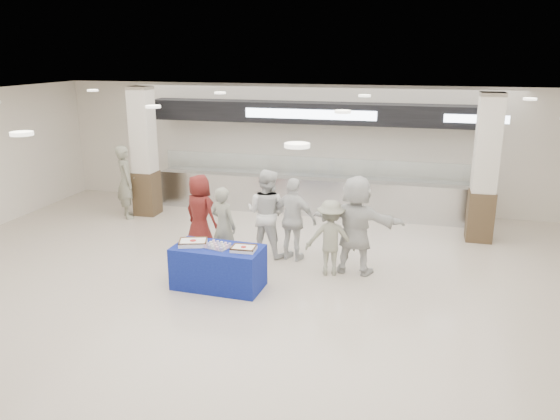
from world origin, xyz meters
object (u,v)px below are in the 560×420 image
(sheet_cake_right, at_px, (244,248))
(soldier_bg, at_px, (126,182))
(chef_short, at_px, (294,220))
(soldier_a, at_px, (224,226))
(chef_tall, at_px, (267,213))
(soldier_b, at_px, (330,238))
(sheet_cake_left, at_px, (193,242))
(display_table, at_px, (218,267))
(civilian_white, at_px, (356,225))
(civilian_maroon, at_px, (200,213))
(cupcake_tray, at_px, (217,246))

(sheet_cake_right, height_order, soldier_bg, soldier_bg)
(sheet_cake_right, xyz_separation_m, chef_short, (0.48, 1.68, 0.04))
(soldier_a, bearing_deg, chef_tall, -110.92)
(soldier_b, bearing_deg, sheet_cake_left, 15.24)
(soldier_a, height_order, soldier_bg, soldier_bg)
(display_table, distance_m, chef_short, 1.95)
(soldier_b, distance_m, soldier_bg, 5.97)
(soldier_a, height_order, civilian_white, civilian_white)
(civilian_white, bearing_deg, sheet_cake_right, 43.80)
(chef_tall, bearing_deg, soldier_b, 166.74)
(soldier_b, xyz_separation_m, soldier_bg, (-5.49, 2.34, 0.19))
(soldier_bg, bearing_deg, display_table, -171.46)
(chef_tall, bearing_deg, display_table, 89.62)
(display_table, bearing_deg, soldier_a, 107.42)
(display_table, bearing_deg, chef_tall, 80.21)
(civilian_maroon, relative_size, chef_short, 0.96)
(cupcake_tray, xyz_separation_m, soldier_bg, (-3.70, 3.44, 0.12))
(cupcake_tray, bearing_deg, chef_tall, 77.74)
(chef_short, xyz_separation_m, civilian_white, (1.26, -0.36, 0.11))
(soldier_a, xyz_separation_m, soldier_bg, (-3.43, 2.37, 0.13))
(soldier_a, height_order, chef_tall, chef_tall)
(display_table, height_order, chef_short, chef_short)
(sheet_cake_left, bearing_deg, display_table, 0.14)
(cupcake_tray, bearing_deg, sheet_cake_right, -4.35)
(sheet_cake_right, distance_m, chef_tall, 1.81)
(sheet_cake_left, xyz_separation_m, soldier_a, (0.18, 1.05, -0.02))
(sheet_cake_left, height_order, soldier_a, soldier_a)
(chef_short, relative_size, soldier_b, 1.17)
(chef_short, bearing_deg, chef_tall, 2.72)
(chef_short, bearing_deg, soldier_b, 161.34)
(chef_tall, height_order, soldier_bg, soldier_bg)
(display_table, height_order, civilian_maroon, civilian_maroon)
(soldier_a, xyz_separation_m, chef_short, (1.25, 0.58, 0.05))
(sheet_cake_left, xyz_separation_m, chef_short, (1.43, 1.62, 0.03))
(cupcake_tray, bearing_deg, civilian_white, 30.01)
(display_table, xyz_separation_m, soldier_b, (1.79, 1.08, 0.34))
(cupcake_tray, relative_size, soldier_b, 0.34)
(chef_short, bearing_deg, cupcake_tray, 74.31)
(sheet_cake_left, relative_size, chef_tall, 0.32)
(sheet_cake_left, xyz_separation_m, soldier_b, (2.25, 1.08, -0.09))
(chef_short, bearing_deg, civilian_maroon, 12.23)
(sheet_cake_left, xyz_separation_m, soldier_bg, (-3.24, 3.42, 0.11))
(sheet_cake_left, relative_size, sheet_cake_right, 1.37)
(sheet_cake_right, xyz_separation_m, soldier_b, (1.30, 1.14, -0.08))
(sheet_cake_right, distance_m, civilian_maroon, 2.34)
(chef_tall, relative_size, chef_short, 1.07)
(sheet_cake_right, xyz_separation_m, soldier_bg, (-4.19, 3.48, 0.11))
(civilian_maroon, bearing_deg, soldier_bg, -9.22)
(display_table, distance_m, soldier_a, 1.15)
(soldier_bg, bearing_deg, chef_tall, -150.93)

